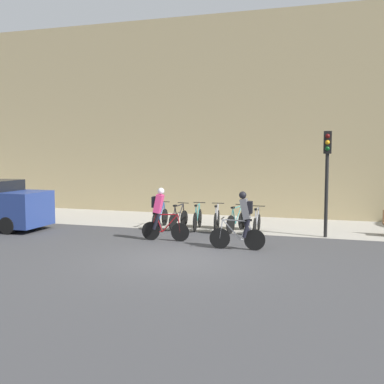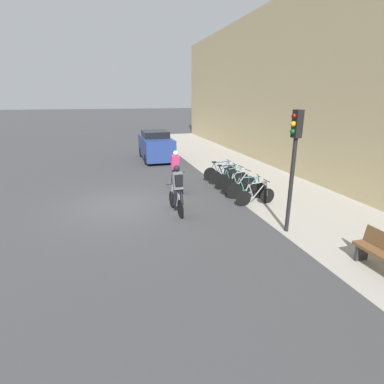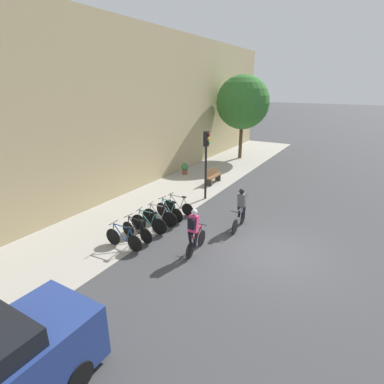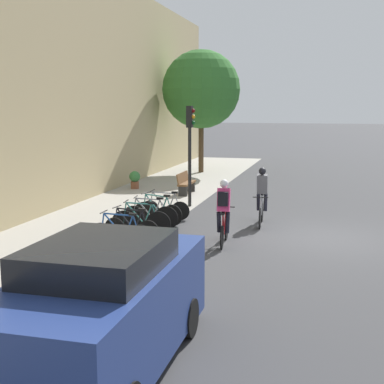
{
  "view_description": "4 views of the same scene",
  "coord_description": "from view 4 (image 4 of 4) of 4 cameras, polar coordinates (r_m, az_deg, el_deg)",
  "views": [
    {
      "loc": [
        4.28,
        -12.13,
        3.0
      ],
      "look_at": [
        -0.99,
        4.28,
        1.47
      ],
      "focal_mm": 45.0,
      "sensor_mm": 36.0,
      "label": 1
    },
    {
      "loc": [
        10.96,
        -0.37,
        3.94
      ],
      "look_at": [
        1.34,
        2.38,
        0.75
      ],
      "focal_mm": 28.0,
      "sensor_mm": 36.0,
      "label": 2
    },
    {
      "loc": [
        -9.71,
        -2.3,
        5.79
      ],
      "look_at": [
        0.71,
        3.84,
        1.45
      ],
      "focal_mm": 28.0,
      "sensor_mm": 36.0,
      "label": 3
    },
    {
      "loc": [
        -14.8,
        -0.2,
        3.61
      ],
      "look_at": [
        -0.77,
        3.49,
        1.27
      ],
      "focal_mm": 50.0,
      "sensor_mm": 36.0,
      "label": 4
    }
  ],
  "objects": [
    {
      "name": "parked_bike_4",
      "position": [
        16.46,
        -3.67,
        -2.11
      ],
      "size": [
        0.5,
        1.66,
        0.96
      ],
      "color": "black",
      "rests_on": "ground"
    },
    {
      "name": "building_facade",
      "position": [
        17.6,
        -18.33,
        11.6
      ],
      "size": [
        44.0,
        0.6,
        8.99
      ],
      "primitive_type": "cube",
      "color": "tan",
      "rests_on": "ground"
    },
    {
      "name": "parked_bike_3",
      "position": [
        15.77,
        -4.53,
        -2.56
      ],
      "size": [
        0.46,
        1.67,
        0.99
      ],
      "color": "black",
      "rests_on": "ground"
    },
    {
      "name": "parked_bike_0",
      "position": [
        13.72,
        -7.61,
        -4.45
      ],
      "size": [
        0.46,
        1.72,
        0.97
      ],
      "color": "black",
      "rests_on": "ground"
    },
    {
      "name": "cyclist_grey",
      "position": [
        16.54,
        7.47,
        -0.18
      ],
      "size": [
        1.69,
        0.46,
        1.76
      ],
      "color": "black",
      "rests_on": "ground"
    },
    {
      "name": "kerb_strip",
      "position": [
        16.74,
        -10.19,
        -3.42
      ],
      "size": [
        44.0,
        4.5,
        0.01
      ],
      "primitive_type": "cube",
      "color": "#A39E93",
      "rests_on": "ground"
    },
    {
      "name": "parked_bike_1",
      "position": [
        14.4,
        -6.48,
        -3.82
      ],
      "size": [
        0.46,
        1.63,
        0.95
      ],
      "color": "black",
      "rests_on": "ground"
    },
    {
      "name": "parked_bike_5",
      "position": [
        17.17,
        -2.88,
        -1.69
      ],
      "size": [
        0.46,
        1.61,
        0.94
      ],
      "color": "black",
      "rests_on": "ground"
    },
    {
      "name": "ground",
      "position": [
        15.23,
        13.61,
        -4.8
      ],
      "size": [
        200.0,
        200.0,
        0.0
      ],
      "primitive_type": "plane",
      "color": "#3D3D3F"
    },
    {
      "name": "street_tree_0",
      "position": [
        29.24,
        0.99,
        10.89
      ],
      "size": [
        4.21,
        4.21,
        6.6
      ],
      "color": "#4C3823",
      "rests_on": "ground"
    },
    {
      "name": "cyclist_pink",
      "position": [
        13.82,
        3.41,
        -1.96
      ],
      "size": [
        1.61,
        0.46,
        1.75
      ],
      "color": "black",
      "rests_on": "ground"
    },
    {
      "name": "parked_car",
      "position": [
        7.51,
        -9.37,
        -12.13
      ],
      "size": [
        4.3,
        1.84,
        1.85
      ],
      "color": "navy",
      "rests_on": "ground"
    },
    {
      "name": "traffic_light_pole",
      "position": [
        19.14,
        -0.21,
        5.85
      ],
      "size": [
        0.26,
        0.3,
        3.61
      ],
      "color": "black",
      "rests_on": "ground"
    },
    {
      "name": "potted_plant",
      "position": [
        23.64,
        -6.12,
        1.4
      ],
      "size": [
        0.48,
        0.48,
        0.78
      ],
      "color": "brown",
      "rests_on": "ground"
    },
    {
      "name": "bench",
      "position": [
        22.13,
        -0.68,
        1.0
      ],
      "size": [
        1.55,
        0.44,
        0.89
      ],
      "color": "brown",
      "rests_on": "ground"
    },
    {
      "name": "parked_bike_2",
      "position": [
        15.08,
        -5.46,
        -3.12
      ],
      "size": [
        0.46,
        1.69,
        0.99
      ],
      "color": "black",
      "rests_on": "ground"
    }
  ]
}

